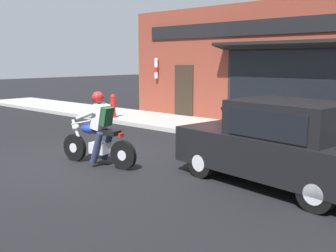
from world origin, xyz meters
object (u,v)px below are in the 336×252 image
(motorcycle_with_rider, at_px, (98,135))
(fire_hydrant, at_px, (113,106))
(car_hatchback, at_px, (280,144))
(trash_bin, at_px, (301,117))

(motorcycle_with_rider, relative_size, fire_hydrant, 2.28)
(car_hatchback, bearing_deg, motorcycle_with_rider, 109.68)
(motorcycle_with_rider, xyz_separation_m, trash_bin, (5.80, -2.11, -0.04))
(car_hatchback, height_order, trash_bin, car_hatchback)
(trash_bin, xyz_separation_m, fire_hydrant, (-1.40, 6.74, -0.06))
(trash_bin, height_order, fire_hydrant, trash_bin)
(fire_hydrant, bearing_deg, car_hatchback, -110.75)
(car_hatchback, xyz_separation_m, fire_hydrant, (3.12, 8.22, -0.19))
(car_hatchback, height_order, fire_hydrant, car_hatchback)
(motorcycle_with_rider, xyz_separation_m, car_hatchback, (1.29, -3.60, 0.09))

